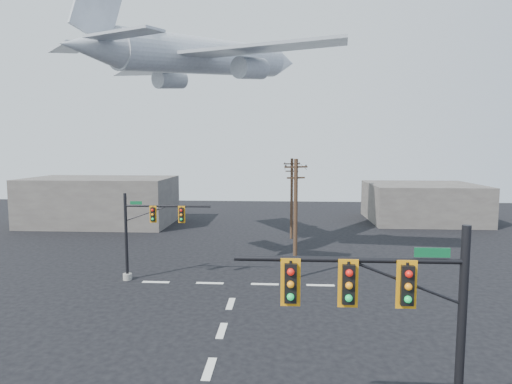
# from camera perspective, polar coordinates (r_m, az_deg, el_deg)

# --- Properties ---
(ground) EXTENTS (120.00, 120.00, 0.00)m
(ground) POSITION_cam_1_polar(r_m,az_deg,el_deg) (20.73, -6.26, -22.40)
(ground) COLOR black
(ground) RESTS_ON ground
(lane_markings) EXTENTS (14.00, 21.20, 0.01)m
(lane_markings) POSITION_cam_1_polar(r_m,az_deg,el_deg) (25.49, -4.15, -16.73)
(lane_markings) COLOR silver
(lane_markings) RESTS_ON ground
(signal_mast_near) EXTENTS (7.20, 0.83, 7.58)m
(signal_mast_near) POSITION_cam_1_polar(r_m,az_deg,el_deg) (14.21, 19.08, -17.39)
(signal_mast_near) COLOR gray
(signal_mast_near) RESTS_ON ground
(signal_mast_far) EXTENTS (6.65, 0.72, 6.50)m
(signal_mast_far) POSITION_cam_1_polar(r_m,az_deg,el_deg) (32.64, -14.67, -5.41)
(signal_mast_far) COLOR gray
(signal_mast_far) RESTS_ON ground
(utility_pole_a) EXTENTS (1.73, 0.74, 9.01)m
(utility_pole_a) POSITION_cam_1_polar(r_m,az_deg,el_deg) (32.04, 5.29, -3.27)
(utility_pole_a) COLOR #462D1E
(utility_pole_a) RESTS_ON ground
(utility_pole_b) EXTENTS (1.76, 0.29, 8.68)m
(utility_pole_b) POSITION_cam_1_polar(r_m,az_deg,el_deg) (46.06, 4.77, -0.66)
(utility_pole_b) COLOR #462D1E
(utility_pole_b) RESTS_ON ground
(power_lines) EXTENTS (1.64, 14.13, 0.03)m
(power_lines) POSITION_cam_1_polar(r_m,az_deg,el_deg) (38.72, 5.03, 3.52)
(power_lines) COLOR black
(airliner) EXTENTS (22.59, 24.91, 7.19)m
(airliner) POSITION_cam_1_polar(r_m,az_deg,el_deg) (38.87, -6.26, 17.42)
(airliner) COLOR silver
(building_left) EXTENTS (18.00, 10.00, 6.00)m
(building_left) POSITION_cam_1_polar(r_m,az_deg,el_deg) (58.23, -20.03, -1.14)
(building_left) COLOR #68625C
(building_left) RESTS_ON ground
(building_right) EXTENTS (14.00, 12.00, 5.00)m
(building_right) POSITION_cam_1_polar(r_m,az_deg,el_deg) (61.39, 21.30, -1.31)
(building_right) COLOR #68625C
(building_right) RESTS_ON ground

